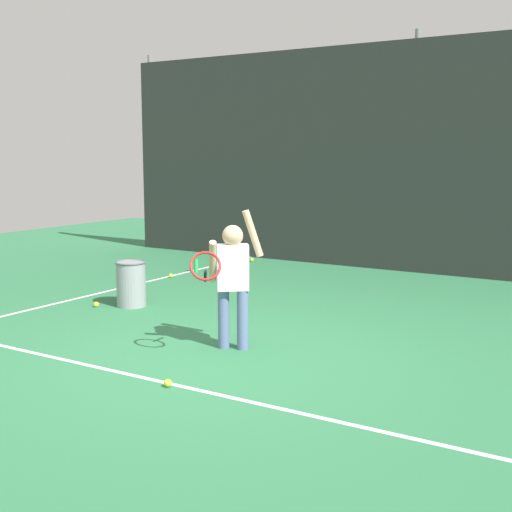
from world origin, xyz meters
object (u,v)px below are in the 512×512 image
at_px(tennis_ball_2, 171,276).
at_px(tennis_ball_1, 96,304).
at_px(water_bottle, 196,265).
at_px(tennis_player, 232,275).
at_px(tennis_ball_5, 252,260).
at_px(ball_hopper, 131,283).
at_px(tennis_ball_0, 168,383).
at_px(tennis_ball_3, 246,261).

bearing_deg(tennis_ball_2, tennis_ball_1, -76.72).
bearing_deg(water_bottle, tennis_player, -48.53).
bearing_deg(tennis_player, tennis_ball_5, 82.71).
height_order(ball_hopper, tennis_ball_0, ball_hopper).
relative_size(tennis_ball_0, tennis_ball_1, 1.00).
bearing_deg(tennis_ball_1, tennis_ball_0, -34.72).
distance_m(tennis_player, tennis_ball_3, 5.24).
bearing_deg(tennis_ball_1, tennis_ball_5, 93.86).
bearing_deg(tennis_player, ball_hopper, 119.42).
distance_m(tennis_ball_0, tennis_ball_5, 6.49).
bearing_deg(ball_hopper, water_bottle, 108.25).
xyz_separation_m(ball_hopper, tennis_ball_5, (-0.60, 3.75, -0.26)).
bearing_deg(tennis_ball_0, tennis_ball_5, 116.25).
xyz_separation_m(ball_hopper, tennis_ball_3, (-0.59, 3.54, -0.26)).
distance_m(tennis_ball_0, tennis_ball_3, 6.30).
height_order(ball_hopper, tennis_ball_5, ball_hopper).
xyz_separation_m(tennis_player, tennis_ball_1, (-2.44, 0.62, -0.69)).
height_order(ball_hopper, tennis_ball_1, ball_hopper).
relative_size(tennis_ball_2, tennis_ball_5, 1.00).
height_order(tennis_player, ball_hopper, tennis_player).
distance_m(tennis_ball_2, tennis_ball_3, 1.78).
distance_m(tennis_ball_1, tennis_ball_5, 4.03).
distance_m(ball_hopper, tennis_ball_0, 3.09).
relative_size(tennis_ball_3, tennis_ball_5, 1.00).
xyz_separation_m(water_bottle, tennis_ball_3, (0.20, 1.17, -0.08)).
height_order(water_bottle, tennis_ball_3, water_bottle).
bearing_deg(tennis_ball_5, ball_hopper, -80.87).
distance_m(tennis_ball_0, tennis_ball_1, 3.17).
bearing_deg(tennis_ball_2, tennis_ball_0, -51.31).
xyz_separation_m(ball_hopper, tennis_ball_1, (-0.33, -0.27, -0.26)).
relative_size(tennis_player, water_bottle, 6.14).
relative_size(ball_hopper, tennis_ball_2, 8.52).
height_order(tennis_player, tennis_ball_5, tennis_player).
bearing_deg(tennis_ball_2, tennis_player, -42.45).
height_order(water_bottle, tennis_ball_1, water_bottle).
bearing_deg(tennis_ball_5, tennis_ball_1, -86.14).
bearing_deg(tennis_ball_0, tennis_player, 97.97).
xyz_separation_m(tennis_player, water_bottle, (-2.89, 3.27, -0.62)).
xyz_separation_m(tennis_ball_1, tennis_ball_3, (-0.25, 3.82, 0.00)).
distance_m(tennis_ball_1, tennis_ball_3, 3.83).
xyz_separation_m(water_bottle, tennis_ball_0, (3.05, -4.45, -0.08)).
bearing_deg(tennis_ball_2, tennis_ball_5, 83.85).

